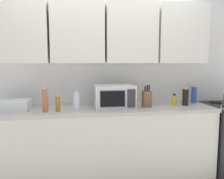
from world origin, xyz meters
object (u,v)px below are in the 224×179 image
(knife_block, at_px, (147,99))
(bottle_yellow_mustard, at_px, (174,100))
(microwave, at_px, (114,96))
(bottle_soy_dark, at_px, (185,97))
(bottle_clear_tall, at_px, (76,102))
(bottle_amber_vinegar, at_px, (58,104))
(bottle_blue_cleaner, at_px, (194,94))
(dish_rack, at_px, (13,105))
(bottle_spice_jar, at_px, (45,100))

(knife_block, distance_m, bottle_yellow_mustard, 0.38)
(microwave, relative_size, knife_block, 1.73)
(bottle_soy_dark, distance_m, bottle_clear_tall, 1.41)
(microwave, relative_size, bottle_amber_vinegar, 2.54)
(bottle_blue_cleaner, bearing_deg, dish_rack, -175.74)
(bottle_spice_jar, bearing_deg, bottle_yellow_mustard, 5.35)
(bottle_spice_jar, relative_size, bottle_clear_tall, 1.27)
(dish_rack, relative_size, bottle_soy_dark, 1.62)
(bottle_blue_cleaner, bearing_deg, knife_block, -165.78)
(bottle_soy_dark, xyz_separation_m, bottle_blue_cleaner, (0.21, 0.16, 0.01))
(knife_block, bearing_deg, bottle_spice_jar, -174.09)
(bottle_soy_dark, relative_size, bottle_amber_vinegar, 1.24)
(knife_block, xyz_separation_m, bottle_blue_cleaner, (0.74, 0.19, 0.01))
(dish_rack, relative_size, bottle_amber_vinegar, 2.01)
(microwave, xyz_separation_m, dish_rack, (-1.20, 0.01, -0.08))
(knife_block, height_order, bottle_clear_tall, knife_block)
(bottle_spice_jar, distance_m, bottle_amber_vinegar, 0.15)
(microwave, height_order, bottle_amber_vinegar, microwave)
(bottle_blue_cleaner, bearing_deg, bottle_soy_dark, -141.50)
(bottle_blue_cleaner, relative_size, bottle_clear_tall, 1.09)
(microwave, height_order, knife_block, microwave)
(microwave, distance_m, bottle_amber_vinegar, 0.69)
(knife_block, bearing_deg, bottle_clear_tall, -170.51)
(bottle_yellow_mustard, height_order, bottle_blue_cleaner, bottle_blue_cleaner)
(microwave, xyz_separation_m, bottle_soy_dark, (0.94, 0.02, -0.03))
(knife_block, xyz_separation_m, bottle_amber_vinegar, (-1.09, -0.13, -0.01))
(bottle_blue_cleaner, xyz_separation_m, bottle_spice_jar, (-1.96, -0.31, 0.02))
(dish_rack, distance_m, bottle_spice_jar, 0.42)
(bottle_yellow_mustard, distance_m, bottle_amber_vinegar, 1.47)
(bottle_blue_cleaner, distance_m, bottle_spice_jar, 1.99)
(bottle_soy_dark, distance_m, bottle_spice_jar, 1.76)
(dish_rack, distance_m, knife_block, 1.61)
(knife_block, height_order, bottle_yellow_mustard, knife_block)
(bottle_amber_vinegar, bearing_deg, dish_rack, 165.00)
(bottle_blue_cleaner, height_order, bottle_spice_jar, bottle_spice_jar)
(bottle_blue_cleaner, distance_m, bottle_clear_tall, 1.65)
(dish_rack, distance_m, bottle_amber_vinegar, 0.54)
(dish_rack, distance_m, bottle_soy_dark, 2.14)
(dish_rack, height_order, bottle_spice_jar, bottle_spice_jar)
(bottle_amber_vinegar, distance_m, bottle_clear_tall, 0.21)
(bottle_soy_dark, bearing_deg, bottle_spice_jar, -175.17)
(bottle_soy_dark, xyz_separation_m, bottle_amber_vinegar, (-1.61, -0.15, -0.02))
(knife_block, distance_m, bottle_blue_cleaner, 0.76)
(bottle_yellow_mustard, xyz_separation_m, bottle_soy_dark, (0.15, -0.00, 0.04))
(knife_block, height_order, bottle_amber_vinegar, knife_block)
(microwave, distance_m, bottle_yellow_mustard, 0.80)
(bottle_amber_vinegar, bearing_deg, microwave, 10.91)
(dish_rack, xyz_separation_m, bottle_clear_tall, (0.73, -0.16, 0.05))
(microwave, distance_m, bottle_soy_dark, 0.94)
(bottle_clear_tall, bearing_deg, dish_rack, 167.85)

